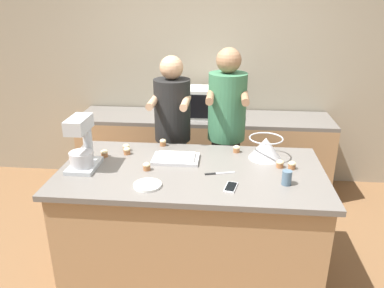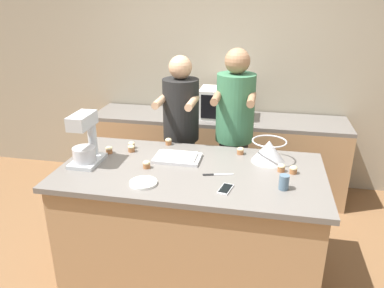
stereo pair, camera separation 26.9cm
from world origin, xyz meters
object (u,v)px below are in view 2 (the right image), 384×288
Objects in this scene: stand_mixer at (85,142)px; cupcake_4 at (131,148)px; cupcake_6 at (168,141)px; cupcake_2 at (281,168)px; small_plate at (143,183)px; mixing_bowl at (269,150)px; cupcake_7 at (132,145)px; microwave_oven at (223,103)px; person_right at (234,140)px; baking_tray at (177,158)px; cell_phone at (226,189)px; cupcake_0 at (240,151)px; drinking_glass at (284,182)px; cupcake_1 at (147,164)px; cupcake_3 at (293,170)px; cupcake_5 at (109,150)px; knife at (216,175)px; person_left at (181,140)px.

cupcake_4 is (0.25, 0.28, -0.14)m from stand_mixer.
cupcake_2 is at bearing -20.51° from cupcake_6.
stand_mixer is at bearing 154.96° from small_plate.
mixing_bowl is 1.13m from cupcake_7.
microwave_oven is at bearing 79.81° from small_plate.
person_right is 29.45× the size of cupcake_2.
person_right reaches higher than baking_tray.
mixing_bowl is 0.74× the size of baking_tray.
cell_phone is (1.08, -0.22, -0.17)m from stand_mixer.
cupcake_0 reaches higher than small_plate.
drinking_glass is 1.00m from cupcake_1.
cupcake_0 and cupcake_3 have the same top height.
microwave_oven is at bearing 112.29° from mixing_bowl.
cupcake_1 reaches higher than cell_phone.
cupcake_1 is at bearing -171.96° from cupcake_2.
drinking_glass is 1.72× the size of cupcake_5.
microwave_oven is 3.17× the size of cell_phone.
knife is (0.99, -0.01, -0.17)m from stand_mixer.
stand_mixer is at bearing -142.87° from person_right.
cupcake_4 is at bearing 117.69° from small_plate.
cupcake_7 is (-0.82, -0.44, 0.06)m from person_right.
cupcake_1 is (-0.19, -0.19, 0.01)m from baking_tray.
stand_mixer is 3.89× the size of drinking_glass.
person_right reaches higher than cupcake_7.
cupcake_2 is 1.00× the size of cupcake_6.
cupcake_6 is (-1.02, 0.37, 0.00)m from cupcake_3.
knife is 3.69× the size of cupcake_7.
cupcake_3 is at bearing 37.14° from cell_phone.
cupcake_7 is at bearing 177.83° from mixing_bowl.
knife is at bearing -21.46° from cupcake_4.
stand_mixer is 1.47m from drinking_glass.
person_right reaches higher than cupcake_5.
drinking_glass is at bearing -21.35° from cupcake_7.
cupcake_2 is at bearing -3.06° from cupcake_5.
person_right is at bearing 92.29° from cell_phone.
person_right reaches higher than cupcake_0.
cupcake_2 is 1.00× the size of cupcake_3.
mixing_bowl is 4.50× the size of cupcake_2.
cupcake_0 is at bearing 23.81° from baking_tray.
drinking_glass reaches higher than baking_tray.
baking_tray is at bearing -19.60° from cupcake_7.
drinking_glass is at bearing -18.80° from cupcake_4.
cupcake_4 is (-0.74, 0.29, 0.03)m from knife.
cupcake_5 is at bearing 166.06° from knife.
person_right is at bearing 32.87° from cupcake_4.
microwave_oven is at bearing 110.09° from drinking_glass.
person_right is 6.54× the size of mixing_bowl.
drinking_glass is 0.54× the size of small_plate.
person_right is (0.49, 0.00, 0.04)m from person_left.
cupcake_3 is at bearing -10.73° from cupcake_2.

